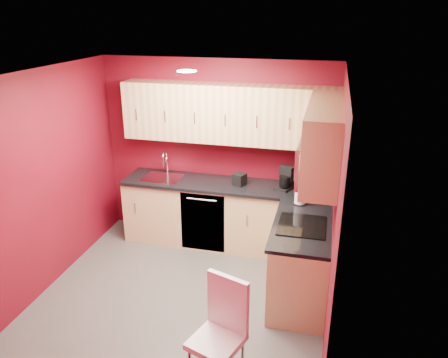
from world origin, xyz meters
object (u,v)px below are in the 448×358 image
at_px(dining_chair, 216,336).
at_px(paper_towel, 301,192).
at_px(sink, 163,175).
at_px(microwave, 318,161).
at_px(napkin_holder, 239,179).
at_px(coffee_maker, 284,179).

bearing_deg(dining_chair, paper_towel, 94.78).
xyz_separation_m(sink, paper_towel, (1.91, -0.43, 0.12)).
distance_m(sink, dining_chair, 2.82).
distance_m(microwave, napkin_holder, 1.56).
xyz_separation_m(microwave, paper_towel, (-0.18, 0.58, -0.60)).
height_order(coffee_maker, napkin_holder, coffee_maker).
distance_m(paper_towel, dining_chair, 2.12).
bearing_deg(paper_towel, napkin_holder, 153.75).
bearing_deg(paper_towel, microwave, -72.39).
bearing_deg(microwave, sink, 154.40).
height_order(sink, coffee_maker, sink).
relative_size(microwave, napkin_holder, 4.84).
distance_m(microwave, paper_towel, 0.85).
distance_m(microwave, coffee_maker, 1.23).
bearing_deg(paper_towel, dining_chair, -104.51).
height_order(coffee_maker, paper_towel, paper_towel).
height_order(sink, dining_chair, sink).
relative_size(microwave, coffee_maker, 2.59).
height_order(sink, paper_towel, sink).
bearing_deg(sink, napkin_holder, -1.05).
bearing_deg(dining_chair, napkin_holder, 116.83).
bearing_deg(napkin_holder, sink, 178.95).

